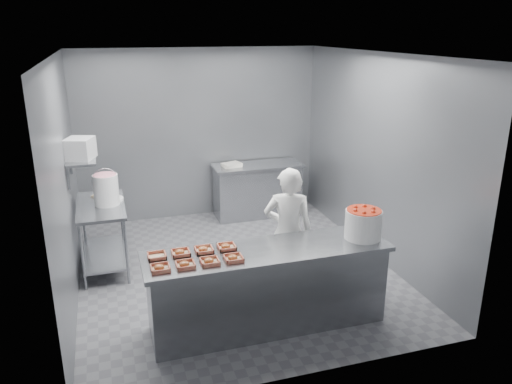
% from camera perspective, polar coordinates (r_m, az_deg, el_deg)
% --- Properties ---
extents(floor, '(4.50, 4.50, 0.00)m').
position_cam_1_polar(floor, '(6.78, -2.34, -8.87)').
color(floor, '#4C4C51').
rests_on(floor, ground).
extents(ceiling, '(4.50, 4.50, 0.00)m').
position_cam_1_polar(ceiling, '(6.04, -2.70, 15.49)').
color(ceiling, white).
rests_on(ceiling, wall_back).
extents(wall_back, '(4.00, 0.04, 2.80)m').
position_cam_1_polar(wall_back, '(8.40, -6.47, 6.55)').
color(wall_back, slate).
rests_on(wall_back, ground).
extents(wall_left, '(0.04, 4.50, 2.80)m').
position_cam_1_polar(wall_left, '(6.10, -20.99, 0.92)').
color(wall_left, slate).
rests_on(wall_left, ground).
extents(wall_right, '(0.04, 4.50, 2.80)m').
position_cam_1_polar(wall_right, '(7.03, 13.49, 3.84)').
color(wall_right, slate).
rests_on(wall_right, ground).
extents(service_counter, '(2.60, 0.70, 0.90)m').
position_cam_1_polar(service_counter, '(5.43, 1.36, -10.83)').
color(service_counter, slate).
rests_on(service_counter, ground).
extents(prep_table, '(0.60, 1.20, 0.90)m').
position_cam_1_polar(prep_table, '(6.91, -17.11, -3.78)').
color(prep_table, slate).
rests_on(prep_table, ground).
extents(back_counter, '(1.50, 0.60, 0.90)m').
position_cam_1_polar(back_counter, '(8.53, 0.15, 0.26)').
color(back_counter, slate).
rests_on(back_counter, ground).
extents(wall_shelf, '(0.35, 0.90, 0.03)m').
position_cam_1_polar(wall_shelf, '(6.63, -19.34, 3.78)').
color(wall_shelf, slate).
rests_on(wall_shelf, wall_left).
extents(tray_0, '(0.19, 0.18, 0.06)m').
position_cam_1_polar(tray_0, '(4.88, -10.92, -8.50)').
color(tray_0, tan).
rests_on(tray_0, service_counter).
extents(tray_1, '(0.19, 0.18, 0.06)m').
position_cam_1_polar(tray_1, '(4.90, -8.11, -8.19)').
color(tray_1, tan).
rests_on(tray_1, service_counter).
extents(tray_2, '(0.19, 0.18, 0.06)m').
position_cam_1_polar(tray_2, '(4.94, -5.34, -7.87)').
color(tray_2, tan).
rests_on(tray_2, service_counter).
extents(tray_3, '(0.19, 0.18, 0.06)m').
position_cam_1_polar(tray_3, '(4.99, -2.62, -7.54)').
color(tray_3, tan).
rests_on(tray_3, service_counter).
extents(tray_4, '(0.19, 0.18, 0.04)m').
position_cam_1_polar(tray_4, '(5.13, -11.26, -7.16)').
color(tray_4, tan).
rests_on(tray_4, service_counter).
extents(tray_5, '(0.19, 0.18, 0.06)m').
position_cam_1_polar(tray_5, '(5.15, -8.63, -6.85)').
color(tray_5, tan).
rests_on(tray_5, service_counter).
extents(tray_6, '(0.19, 0.18, 0.06)m').
position_cam_1_polar(tray_6, '(5.19, -5.99, -6.55)').
color(tray_6, tan).
rests_on(tray_6, service_counter).
extents(tray_7, '(0.19, 0.18, 0.06)m').
position_cam_1_polar(tray_7, '(5.23, -3.40, -6.25)').
color(tray_7, tan).
rests_on(tray_7, service_counter).
extents(worker, '(0.68, 0.56, 1.58)m').
position_cam_1_polar(worker, '(5.92, 3.69, -4.61)').
color(worker, white).
rests_on(worker, ground).
extents(strawberry_tub, '(0.40, 0.40, 0.33)m').
position_cam_1_polar(strawberry_tub, '(5.55, 12.16, -3.49)').
color(strawberry_tub, silver).
rests_on(strawberry_tub, service_counter).
extents(glaze_bucket, '(0.34, 0.32, 0.49)m').
position_cam_1_polar(glaze_bucket, '(6.72, -16.78, 0.33)').
color(glaze_bucket, silver).
rests_on(glaze_bucket, prep_table).
extents(bucket_lid, '(0.37, 0.37, 0.02)m').
position_cam_1_polar(bucket_lid, '(6.93, -16.22, -0.81)').
color(bucket_lid, silver).
rests_on(bucket_lid, prep_table).
extents(rag, '(0.18, 0.17, 0.02)m').
position_cam_1_polar(rag, '(7.14, -17.65, -0.39)').
color(rag, '#CCB28C').
rests_on(rag, prep_table).
extents(appliance, '(0.40, 0.42, 0.26)m').
position_cam_1_polar(appliance, '(6.45, -19.50, 4.70)').
color(appliance, gray).
rests_on(appliance, wall_shelf).
extents(paper_stack, '(0.33, 0.26, 0.06)m').
position_cam_1_polar(paper_stack, '(8.28, -2.79, 3.12)').
color(paper_stack, silver).
rests_on(paper_stack, back_counter).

